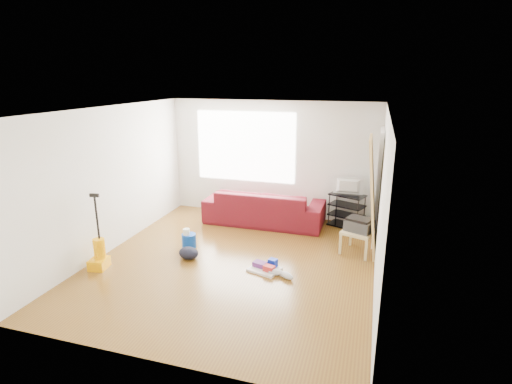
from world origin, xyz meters
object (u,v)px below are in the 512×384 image
(bucket, at_px, (189,247))
(vacuum, at_px, (99,255))
(side_table, at_px, (359,234))
(cleaning_tray, at_px, (266,267))
(backpack, at_px, (189,258))
(tv_stand, at_px, (347,210))
(sofa, at_px, (264,223))

(bucket, height_order, vacuum, vacuum)
(side_table, distance_m, vacuum, 4.34)
(cleaning_tray, distance_m, backpack, 1.36)
(cleaning_tray, xyz_separation_m, vacuum, (-2.58, -0.68, 0.18))
(cleaning_tray, bearing_deg, bucket, 163.80)
(bucket, distance_m, vacuum, 1.55)
(tv_stand, distance_m, backpack, 3.36)
(sofa, relative_size, backpack, 6.86)
(sofa, xyz_separation_m, tv_stand, (1.66, 0.27, 0.35))
(side_table, xyz_separation_m, cleaning_tray, (-1.37, -1.10, -0.30))
(vacuum, bearing_deg, bucket, 39.12)
(bucket, relative_size, vacuum, 0.21)
(bucket, bearing_deg, vacuum, -132.20)
(sofa, bearing_deg, bucket, 59.25)
(sofa, bearing_deg, cleaning_tray, 106.17)
(bucket, relative_size, cleaning_tray, 0.47)
(tv_stand, relative_size, bucket, 3.06)
(backpack, bearing_deg, side_table, 38.19)
(cleaning_tray, bearing_deg, backpack, 178.46)
(tv_stand, relative_size, cleaning_tray, 1.42)
(sofa, bearing_deg, tv_stand, -170.78)
(sofa, xyz_separation_m, bucket, (-0.96, -1.61, 0.00))
(backpack, xyz_separation_m, vacuum, (-1.22, -0.72, 0.23))
(tv_stand, height_order, vacuum, vacuum)
(bucket, bearing_deg, backpack, -65.00)
(backpack, relative_size, vacuum, 0.29)
(bucket, xyz_separation_m, backpack, (0.19, -0.42, 0.00))
(side_table, height_order, vacuum, vacuum)
(side_table, bearing_deg, backpack, -158.66)
(bucket, height_order, cleaning_tray, cleaning_tray)
(side_table, bearing_deg, bucket, -167.45)
(side_table, xyz_separation_m, backpack, (-2.73, -1.07, -0.35))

